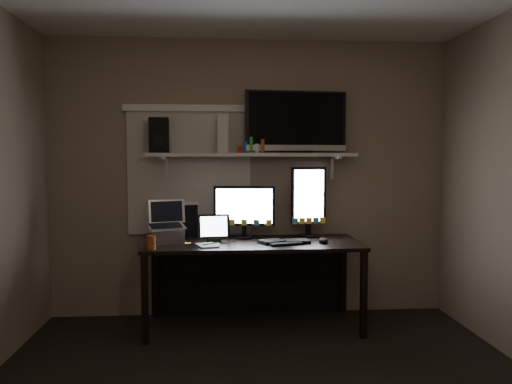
{
  "coord_description": "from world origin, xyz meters",
  "views": [
    {
      "loc": [
        -0.29,
        -2.74,
        1.44
      ],
      "look_at": [
        0.01,
        1.25,
        1.16
      ],
      "focal_mm": 35.0,
      "sensor_mm": 36.0,
      "label": 1
    }
  ],
  "objects": [
    {
      "name": "sticky_notes",
      "position": [
        -0.41,
        1.36,
        0.73
      ],
      "size": [
        0.31,
        0.27,
        0.0
      ],
      "primitive_type": null,
      "rotation": [
        0.0,
        0.0,
        0.31
      ],
      "color": "#FDF144",
      "rests_on": "desk"
    },
    {
      "name": "notepad",
      "position": [
        -0.38,
        1.24,
        0.74
      ],
      "size": [
        0.2,
        0.24,
        0.01
      ],
      "primitive_type": "cube",
      "rotation": [
        0.0,
        0.0,
        0.29
      ],
      "color": "silver",
      "rests_on": "desk"
    },
    {
      "name": "desk",
      "position": [
        0.0,
        1.55,
        0.55
      ],
      "size": [
        1.8,
        0.75,
        0.73
      ],
      "color": "black",
      "rests_on": "floor"
    },
    {
      "name": "tv",
      "position": [
        0.39,
        1.62,
        1.75
      ],
      "size": [
        0.91,
        0.25,
        0.54
      ],
      "primitive_type": "cube",
      "rotation": [
        0.0,
        0.0,
        0.1
      ],
      "color": "black",
      "rests_on": "wall_shelf"
    },
    {
      "name": "cup",
      "position": [
        -0.82,
        1.15,
        0.78
      ],
      "size": [
        0.09,
        0.09,
        0.11
      ],
      "primitive_type": "cylinder",
      "rotation": [
        0.0,
        0.0,
        0.34
      ],
      "color": "#8F3A1A",
      "rests_on": "desk"
    },
    {
      "name": "window_blinds",
      "position": [
        -0.55,
        1.79,
        1.3
      ],
      "size": [
        1.1,
        0.02,
        1.1
      ],
      "primitive_type": "cube",
      "color": "beige",
      "rests_on": "back_wall"
    },
    {
      "name": "laptop",
      "position": [
        -0.73,
        1.43,
        0.9
      ],
      "size": [
        0.37,
        0.33,
        0.35
      ],
      "primitive_type": "cube",
      "rotation": [
        0.0,
        0.0,
        0.3
      ],
      "color": "#B3B4B8",
      "rests_on": "desk"
    },
    {
      "name": "file_sorter",
      "position": [
        -0.6,
        1.73,
        0.88
      ],
      "size": [
        0.26,
        0.14,
        0.31
      ],
      "primitive_type": "cube",
      "rotation": [
        0.0,
        0.0,
        0.14
      ],
      "color": "black",
      "rests_on": "desk"
    },
    {
      "name": "speaker",
      "position": [
        -0.8,
        1.65,
        1.63
      ],
      "size": [
        0.18,
        0.21,
        0.3
      ],
      "primitive_type": "cube",
      "rotation": [
        0.0,
        0.0,
        0.05
      ],
      "color": "black",
      "rests_on": "wall_shelf"
    },
    {
      "name": "back_wall",
      "position": [
        0.0,
        1.8,
        1.25
      ],
      "size": [
        3.6,
        0.0,
        3.6
      ],
      "primitive_type": "plane",
      "rotation": [
        1.57,
        0.0,
        0.0
      ],
      "color": "#796957",
      "rests_on": "floor"
    },
    {
      "name": "monitor_portrait",
      "position": [
        0.51,
        1.65,
        1.05
      ],
      "size": [
        0.32,
        0.1,
        0.64
      ],
      "primitive_type": "cube",
      "rotation": [
        0.0,
        0.0,
        0.14
      ],
      "color": "black",
      "rests_on": "desk"
    },
    {
      "name": "monitor_landscape",
      "position": [
        -0.06,
        1.61,
        0.97
      ],
      "size": [
        0.54,
        0.12,
        0.47
      ],
      "primitive_type": "cube",
      "rotation": [
        0.0,
        0.0,
        -0.13
      ],
      "color": "black",
      "rests_on": "desk"
    },
    {
      "name": "game_console",
      "position": [
        -0.25,
        1.65,
        1.64
      ],
      "size": [
        0.1,
        0.28,
        0.33
      ],
      "primitive_type": "cube",
      "rotation": [
        0.0,
        0.0,
        -0.04
      ],
      "color": "beige",
      "rests_on": "wall_shelf"
    },
    {
      "name": "tablet",
      "position": [
        -0.33,
        1.45,
        0.85
      ],
      "size": [
        0.28,
        0.14,
        0.23
      ],
      "primitive_type": "cube",
      "rotation": [
        0.0,
        0.0,
        0.12
      ],
      "color": "black",
      "rests_on": "desk"
    },
    {
      "name": "wall_shelf",
      "position": [
        0.0,
        1.62,
        1.46
      ],
      "size": [
        1.8,
        0.35,
        0.03
      ],
      "primitive_type": "cube",
      "color": "#B8B7B2",
      "rests_on": "back_wall"
    },
    {
      "name": "keyboard",
      "position": [
        0.26,
        1.35,
        0.74
      ],
      "size": [
        0.45,
        0.26,
        0.03
      ],
      "primitive_type": "cube",
      "rotation": [
        0.0,
        0.0,
        0.25
      ],
      "color": "black",
      "rests_on": "desk"
    },
    {
      "name": "mouse",
      "position": [
        0.58,
        1.33,
        0.75
      ],
      "size": [
        0.08,
        0.12,
        0.04
      ],
      "primitive_type": "ellipsoid",
      "rotation": [
        0.0,
        0.0,
        -0.05
      ],
      "color": "black",
      "rests_on": "desk"
    },
    {
      "name": "bottles",
      "position": [
        -0.01,
        1.56,
        1.55
      ],
      "size": [
        0.22,
        0.07,
        0.14
      ],
      "primitive_type": null,
      "rotation": [
        0.0,
        0.0,
        0.12
      ],
      "color": "#A50F0C",
      "rests_on": "wall_shelf"
    }
  ]
}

